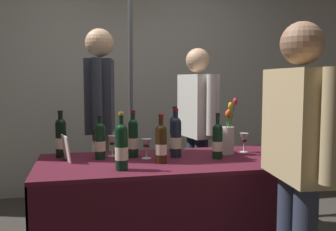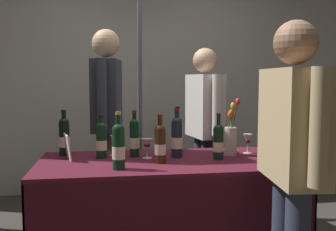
{
  "view_description": "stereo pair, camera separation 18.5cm",
  "coord_description": "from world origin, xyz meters",
  "px_view_note": "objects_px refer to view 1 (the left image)",
  "views": [
    {
      "loc": [
        -0.55,
        -2.49,
        1.28
      ],
      "look_at": [
        0.0,
        0.0,
        1.04
      ],
      "focal_mm": 41.15,
      "sensor_mm": 36.0,
      "label": 1
    },
    {
      "loc": [
        -0.37,
        -2.52,
        1.28
      ],
      "look_at": [
        0.0,
        0.0,
        1.04
      ],
      "focal_mm": 41.15,
      "sensor_mm": 36.0,
      "label": 2
    }
  ],
  "objects_px": {
    "vendor_presenter": "(100,111)",
    "booth_signpost": "(131,60)",
    "wine_glass_near_taster": "(146,144)",
    "tasting_table": "(168,192)",
    "wine_glass_mid": "(244,139)",
    "wine_glass_near_vendor": "(112,142)",
    "flower_vase": "(228,136)",
    "featured_wine_bottle": "(61,137)",
    "taster_foreground_right": "(299,146)",
    "display_bottle_0": "(175,133)"
  },
  "relations": [
    {
      "from": "tasting_table",
      "to": "wine_glass_near_taster",
      "type": "bearing_deg",
      "value": 149.94
    },
    {
      "from": "wine_glass_near_vendor",
      "to": "wine_glass_near_taster",
      "type": "distance_m",
      "value": 0.26
    },
    {
      "from": "flower_vase",
      "to": "booth_signpost",
      "type": "bearing_deg",
      "value": 116.55
    },
    {
      "from": "featured_wine_bottle",
      "to": "vendor_presenter",
      "type": "xyz_separation_m",
      "value": [
        0.3,
        0.5,
        0.14
      ]
    },
    {
      "from": "wine_glass_near_vendor",
      "to": "wine_glass_near_taster",
      "type": "xyz_separation_m",
      "value": [
        0.22,
        -0.13,
        -0.0
      ]
    },
    {
      "from": "wine_glass_near_vendor",
      "to": "booth_signpost",
      "type": "height_order",
      "value": "booth_signpost"
    },
    {
      "from": "featured_wine_bottle",
      "to": "vendor_presenter",
      "type": "bearing_deg",
      "value": 59.37
    },
    {
      "from": "tasting_table",
      "to": "booth_signpost",
      "type": "relative_size",
      "value": 0.72
    },
    {
      "from": "featured_wine_bottle",
      "to": "booth_signpost",
      "type": "height_order",
      "value": "booth_signpost"
    },
    {
      "from": "wine_glass_near_vendor",
      "to": "tasting_table",
      "type": "bearing_deg",
      "value": -30.78
    },
    {
      "from": "tasting_table",
      "to": "wine_glass_mid",
      "type": "bearing_deg",
      "value": 13.74
    },
    {
      "from": "tasting_table",
      "to": "featured_wine_bottle",
      "type": "distance_m",
      "value": 0.83
    },
    {
      "from": "featured_wine_bottle",
      "to": "wine_glass_near_taster",
      "type": "distance_m",
      "value": 0.6
    },
    {
      "from": "tasting_table",
      "to": "taster_foreground_right",
      "type": "distance_m",
      "value": 1.0
    },
    {
      "from": "tasting_table",
      "to": "booth_signpost",
      "type": "bearing_deg",
      "value": 94.52
    },
    {
      "from": "display_bottle_0",
      "to": "wine_glass_mid",
      "type": "height_order",
      "value": "display_bottle_0"
    },
    {
      "from": "tasting_table",
      "to": "wine_glass_mid",
      "type": "distance_m",
      "value": 0.71
    },
    {
      "from": "tasting_table",
      "to": "booth_signpost",
      "type": "distance_m",
      "value": 1.55
    },
    {
      "from": "vendor_presenter",
      "to": "booth_signpost",
      "type": "xyz_separation_m",
      "value": [
        0.31,
        0.47,
        0.44
      ]
    },
    {
      "from": "taster_foreground_right",
      "to": "booth_signpost",
      "type": "distance_m",
      "value": 2.13
    },
    {
      "from": "display_bottle_0",
      "to": "booth_signpost",
      "type": "bearing_deg",
      "value": 101.98
    },
    {
      "from": "featured_wine_bottle",
      "to": "wine_glass_mid",
      "type": "relative_size",
      "value": 2.29
    },
    {
      "from": "wine_glass_near_taster",
      "to": "booth_signpost",
      "type": "distance_m",
      "value": 1.3
    },
    {
      "from": "display_bottle_0",
      "to": "wine_glass_near_vendor",
      "type": "height_order",
      "value": "display_bottle_0"
    },
    {
      "from": "booth_signpost",
      "to": "taster_foreground_right",
      "type": "bearing_deg",
      "value": -72.87
    },
    {
      "from": "vendor_presenter",
      "to": "tasting_table",
      "type": "bearing_deg",
      "value": 36.71
    },
    {
      "from": "wine_glass_near_taster",
      "to": "flower_vase",
      "type": "distance_m",
      "value": 0.6
    },
    {
      "from": "vendor_presenter",
      "to": "wine_glass_near_taster",
      "type": "bearing_deg",
      "value": 30.36
    },
    {
      "from": "flower_vase",
      "to": "wine_glass_near_taster",
      "type": "bearing_deg",
      "value": -178.32
    },
    {
      "from": "wine_glass_mid",
      "to": "taster_foreground_right",
      "type": "relative_size",
      "value": 0.09
    },
    {
      "from": "wine_glass_near_vendor",
      "to": "display_bottle_0",
      "type": "bearing_deg",
      "value": 5.27
    },
    {
      "from": "flower_vase",
      "to": "vendor_presenter",
      "type": "bearing_deg",
      "value": 143.11
    },
    {
      "from": "featured_wine_bottle",
      "to": "taster_foreground_right",
      "type": "height_order",
      "value": "taster_foreground_right"
    },
    {
      "from": "tasting_table",
      "to": "wine_glass_near_vendor",
      "type": "height_order",
      "value": "wine_glass_near_vendor"
    },
    {
      "from": "wine_glass_mid",
      "to": "tasting_table",
      "type": "bearing_deg",
      "value": -166.26
    },
    {
      "from": "taster_foreground_right",
      "to": "wine_glass_near_vendor",
      "type": "bearing_deg",
      "value": 47.07
    },
    {
      "from": "wine_glass_near_taster",
      "to": "booth_signpost",
      "type": "bearing_deg",
      "value": 88.12
    },
    {
      "from": "wine_glass_mid",
      "to": "wine_glass_near_taster",
      "type": "bearing_deg",
      "value": -174.5
    },
    {
      "from": "wine_glass_near_vendor",
      "to": "wine_glass_mid",
      "type": "distance_m",
      "value": 0.97
    },
    {
      "from": "display_bottle_0",
      "to": "vendor_presenter",
      "type": "distance_m",
      "value": 0.73
    },
    {
      "from": "wine_glass_near_vendor",
      "to": "booth_signpost",
      "type": "xyz_separation_m",
      "value": [
        0.26,
        1.01,
        0.62
      ]
    },
    {
      "from": "booth_signpost",
      "to": "display_bottle_0",
      "type": "bearing_deg",
      "value": -78.02
    },
    {
      "from": "tasting_table",
      "to": "flower_vase",
      "type": "relative_size",
      "value": 4.21
    },
    {
      "from": "wine_glass_mid",
      "to": "wine_glass_near_taster",
      "type": "xyz_separation_m",
      "value": [
        -0.75,
        -0.07,
        -0.0
      ]
    },
    {
      "from": "tasting_table",
      "to": "vendor_presenter",
      "type": "height_order",
      "value": "vendor_presenter"
    },
    {
      "from": "wine_glass_near_taster",
      "to": "taster_foreground_right",
      "type": "bearing_deg",
      "value": -52.11
    },
    {
      "from": "tasting_table",
      "to": "wine_glass_near_vendor",
      "type": "bearing_deg",
      "value": 149.22
    },
    {
      "from": "vendor_presenter",
      "to": "booth_signpost",
      "type": "distance_m",
      "value": 0.72
    },
    {
      "from": "flower_vase",
      "to": "booth_signpost",
      "type": "xyz_separation_m",
      "value": [
        -0.56,
        1.13,
        0.59
      ]
    },
    {
      "from": "tasting_table",
      "to": "flower_vase",
      "type": "bearing_deg",
      "value": 11.54
    }
  ]
}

